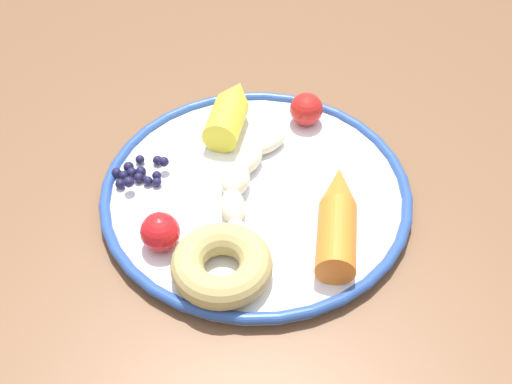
{
  "coord_description": "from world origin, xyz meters",
  "views": [
    {
      "loc": [
        0.56,
        0.05,
        1.31
      ],
      "look_at": [
        0.04,
        0.01,
        0.75
      ],
      "focal_mm": 50.7,
      "sensor_mm": 36.0,
      "label": 1
    }
  ],
  "objects_px": {
    "plate": "(256,194)",
    "blueberry_pile": "(139,173)",
    "tomato_near": "(160,232)",
    "tomato_mid": "(306,109)",
    "carrot_yellow": "(230,110)",
    "carrot_orange": "(337,217)",
    "dining_table": "(249,228)",
    "banana": "(243,182)",
    "donut": "(222,265)"
  },
  "relations": [
    {
      "from": "banana",
      "to": "tomato_mid",
      "type": "xyz_separation_m",
      "value": [
        -0.12,
        0.06,
        0.01
      ]
    },
    {
      "from": "plate",
      "to": "tomato_near",
      "type": "xyz_separation_m",
      "value": [
        0.08,
        -0.09,
        0.02
      ]
    },
    {
      "from": "banana",
      "to": "carrot_yellow",
      "type": "distance_m",
      "value": 0.11
    },
    {
      "from": "banana",
      "to": "tomato_mid",
      "type": "bearing_deg",
      "value": 151.06
    },
    {
      "from": "blueberry_pile",
      "to": "tomato_mid",
      "type": "bearing_deg",
      "value": 120.33
    },
    {
      "from": "tomato_near",
      "to": "tomato_mid",
      "type": "relative_size",
      "value": 1.03
    },
    {
      "from": "dining_table",
      "to": "donut",
      "type": "height_order",
      "value": "donut"
    },
    {
      "from": "banana",
      "to": "blueberry_pile",
      "type": "relative_size",
      "value": 2.94
    },
    {
      "from": "dining_table",
      "to": "carrot_orange",
      "type": "xyz_separation_m",
      "value": [
        0.08,
        0.1,
        0.12
      ]
    },
    {
      "from": "plate",
      "to": "blueberry_pile",
      "type": "xyz_separation_m",
      "value": [
        -0.01,
        -0.13,
        0.01
      ]
    },
    {
      "from": "banana",
      "to": "carrot_yellow",
      "type": "bearing_deg",
      "value": -167.5
    },
    {
      "from": "donut",
      "to": "tomato_near",
      "type": "height_order",
      "value": "tomato_near"
    },
    {
      "from": "dining_table",
      "to": "banana",
      "type": "distance_m",
      "value": 0.12
    },
    {
      "from": "dining_table",
      "to": "tomato_near",
      "type": "bearing_deg",
      "value": -34.2
    },
    {
      "from": "dining_table",
      "to": "tomato_mid",
      "type": "bearing_deg",
      "value": 143.18
    },
    {
      "from": "carrot_yellow",
      "to": "tomato_near",
      "type": "height_order",
      "value": "same"
    },
    {
      "from": "dining_table",
      "to": "tomato_near",
      "type": "relative_size",
      "value": 27.4
    },
    {
      "from": "dining_table",
      "to": "donut",
      "type": "distance_m",
      "value": 0.19
    },
    {
      "from": "carrot_yellow",
      "to": "tomato_near",
      "type": "xyz_separation_m",
      "value": [
        0.19,
        -0.05,
        -0.0
      ]
    },
    {
      "from": "donut",
      "to": "tomato_near",
      "type": "xyz_separation_m",
      "value": [
        -0.03,
        -0.06,
        0.0
      ]
    },
    {
      "from": "dining_table",
      "to": "tomato_near",
      "type": "distance_m",
      "value": 0.18
    },
    {
      "from": "plate",
      "to": "donut",
      "type": "height_order",
      "value": "donut"
    },
    {
      "from": "carrot_orange",
      "to": "donut",
      "type": "bearing_deg",
      "value": -59.18
    },
    {
      "from": "dining_table",
      "to": "carrot_yellow",
      "type": "xyz_separation_m",
      "value": [
        -0.07,
        -0.03,
        0.12
      ]
    },
    {
      "from": "banana",
      "to": "carrot_orange",
      "type": "distance_m",
      "value": 0.11
    },
    {
      "from": "carrot_orange",
      "to": "tomato_near",
      "type": "relative_size",
      "value": 3.54
    },
    {
      "from": "tomato_near",
      "to": "blueberry_pile",
      "type": "bearing_deg",
      "value": -156.92
    },
    {
      "from": "dining_table",
      "to": "carrot_orange",
      "type": "distance_m",
      "value": 0.17
    },
    {
      "from": "plate",
      "to": "carrot_yellow",
      "type": "height_order",
      "value": "carrot_yellow"
    },
    {
      "from": "dining_table",
      "to": "carrot_yellow",
      "type": "distance_m",
      "value": 0.14
    },
    {
      "from": "donut",
      "to": "blueberry_pile",
      "type": "distance_m",
      "value": 0.16
    },
    {
      "from": "carrot_yellow",
      "to": "donut",
      "type": "xyz_separation_m",
      "value": [
        0.22,
        0.01,
        -0.0
      ]
    },
    {
      "from": "tomato_mid",
      "to": "carrot_orange",
      "type": "bearing_deg",
      "value": 11.69
    },
    {
      "from": "dining_table",
      "to": "tomato_mid",
      "type": "height_order",
      "value": "tomato_mid"
    },
    {
      "from": "carrot_orange",
      "to": "donut",
      "type": "xyz_separation_m",
      "value": [
        0.07,
        -0.11,
        -0.0
      ]
    },
    {
      "from": "dining_table",
      "to": "tomato_near",
      "type": "height_order",
      "value": "tomato_near"
    },
    {
      "from": "carrot_yellow",
      "to": "blueberry_pile",
      "type": "bearing_deg",
      "value": -43.46
    },
    {
      "from": "carrot_yellow",
      "to": "tomato_mid",
      "type": "xyz_separation_m",
      "value": [
        -0.01,
        0.09,
        -0.0
      ]
    },
    {
      "from": "banana",
      "to": "carrot_orange",
      "type": "relative_size",
      "value": 1.29
    },
    {
      "from": "blueberry_pile",
      "to": "tomato_near",
      "type": "bearing_deg",
      "value": 23.08
    },
    {
      "from": "dining_table",
      "to": "tomato_mid",
      "type": "xyz_separation_m",
      "value": [
        -0.08,
        0.06,
        0.12
      ]
    },
    {
      "from": "carrot_yellow",
      "to": "tomato_mid",
      "type": "height_order",
      "value": "carrot_yellow"
    },
    {
      "from": "carrot_yellow",
      "to": "donut",
      "type": "distance_m",
      "value": 0.22
    },
    {
      "from": "plate",
      "to": "tomato_near",
      "type": "distance_m",
      "value": 0.12
    },
    {
      "from": "carrot_orange",
      "to": "carrot_yellow",
      "type": "xyz_separation_m",
      "value": [
        -0.16,
        -0.12,
        0.0
      ]
    },
    {
      "from": "plate",
      "to": "carrot_yellow",
      "type": "bearing_deg",
      "value": -161.1
    },
    {
      "from": "plate",
      "to": "tomato_mid",
      "type": "xyz_separation_m",
      "value": [
        -0.12,
        0.05,
        0.02
      ]
    },
    {
      "from": "carrot_orange",
      "to": "tomato_near",
      "type": "distance_m",
      "value": 0.18
    },
    {
      "from": "plate",
      "to": "carrot_orange",
      "type": "height_order",
      "value": "carrot_orange"
    },
    {
      "from": "tomato_near",
      "to": "donut",
      "type": "bearing_deg",
      "value": 62.02
    }
  ]
}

